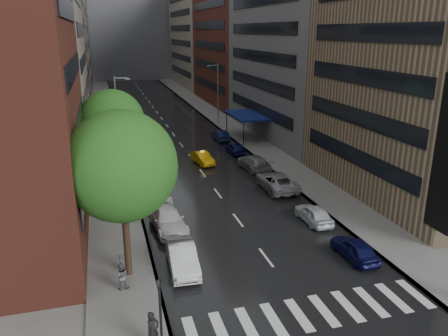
{
  "coord_description": "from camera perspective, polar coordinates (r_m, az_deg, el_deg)",
  "views": [
    {
      "loc": [
        -9.36,
        -19.25,
        13.92
      ],
      "look_at": [
        0.0,
        13.96,
        3.0
      ],
      "focal_mm": 35.0,
      "sensor_mm": 36.0,
      "label": 1
    }
  ],
  "objects": [
    {
      "name": "tree_mid",
      "position": [
        39.67,
        -14.41,
        5.83
      ],
      "size": [
        5.71,
        5.71,
        9.1
      ],
      "color": "#382619",
      "rests_on": "ground"
    },
    {
      "name": "taxi",
      "position": [
        47.52,
        -2.84,
        1.33
      ],
      "size": [
        2.09,
        4.18,
        1.31
      ],
      "primitive_type": "imported",
      "rotation": [
        0.0,
        0.0,
        0.18
      ],
      "color": "#FFB40D",
      "rests_on": "ground"
    },
    {
      "name": "parked_cars_left",
      "position": [
        35.62,
        -8.26,
        -4.31
      ],
      "size": [
        2.71,
        22.45,
        1.55
      ],
      "color": "silver",
      "rests_on": "ground"
    },
    {
      "name": "tree_far",
      "position": [
        50.11,
        -14.73,
        6.85
      ],
      "size": [
        4.68,
        4.68,
        7.46
      ],
      "color": "#382619",
      "rests_on": "ground"
    },
    {
      "name": "buildings_right",
      "position": [
        79.77,
        2.15,
        18.35
      ],
      "size": [
        8.05,
        109.1,
        36.0
      ],
      "color": "#937A5B",
      "rests_on": "ground"
    },
    {
      "name": "parked_cars_right",
      "position": [
        42.34,
        5.5,
        -0.67
      ],
      "size": [
        2.69,
        36.42,
        1.57
      ],
      "color": "#0D0E3D",
      "rests_on": "ground"
    },
    {
      "name": "road",
      "position": [
        71.25,
        -7.93,
        6.13
      ],
      "size": [
        14.0,
        140.0,
        0.01
      ],
      "primitive_type": "cube",
      "color": "black",
      "rests_on": "ground"
    },
    {
      "name": "street_lamp_left",
      "position": [
        50.1,
        -13.7,
        6.68
      ],
      "size": [
        1.74,
        0.22,
        9.0
      ],
      "color": "gray",
      "rests_on": "sidewalk_left"
    },
    {
      "name": "tree_near",
      "position": [
        24.51,
        -13.27,
        0.21
      ],
      "size": [
        6.24,
        6.24,
        9.94
      ],
      "color": "#382619",
      "rests_on": "ground"
    },
    {
      "name": "ground",
      "position": [
        25.53,
        8.87,
        -15.71
      ],
      "size": [
        220.0,
        220.0,
        0.0
      ],
      "primitive_type": "plane",
      "color": "gray",
      "rests_on": "ground"
    },
    {
      "name": "ped_black_umbrella",
      "position": [
        25.23,
        -13.34,
        -12.73
      ],
      "size": [
        0.96,
        0.98,
        2.09
      ],
      "color": "#57565B",
      "rests_on": "sidewalk_left"
    },
    {
      "name": "buildings_left",
      "position": [
        78.27,
        -20.94,
        17.99
      ],
      "size": [
        8.0,
        108.0,
        38.0
      ],
      "color": "maroon",
      "rests_on": "ground"
    },
    {
      "name": "ped_bag_walker",
      "position": [
        21.08,
        -9.25,
        -20.31
      ],
      "size": [
        0.81,
        0.77,
        1.87
      ],
      "color": "black",
      "rests_on": "sidewalk_left"
    },
    {
      "name": "traffic_light",
      "position": [
        20.43,
        -8.34,
        -17.56
      ],
      "size": [
        0.18,
        0.15,
        3.45
      ],
      "color": "black",
      "rests_on": "sidewalk_left"
    },
    {
      "name": "sidewalk_right",
      "position": [
        72.97,
        -0.88,
        6.62
      ],
      "size": [
        4.0,
        140.0,
        0.15
      ],
      "primitive_type": "cube",
      "color": "gray",
      "rests_on": "ground"
    },
    {
      "name": "crosswalk",
      "position": [
        24.13,
        11.37,
        -18.03
      ],
      "size": [
        13.15,
        2.8,
        0.01
      ],
      "color": "silver",
      "rests_on": "ground"
    },
    {
      "name": "awning",
      "position": [
        58.27,
        2.91,
        6.87
      ],
      "size": [
        4.0,
        8.0,
        3.12
      ],
      "color": "navy",
      "rests_on": "sidewalk_right"
    },
    {
      "name": "sidewalk_left",
      "position": [
        70.62,
        -15.21,
        5.64
      ],
      "size": [
        4.0,
        140.0,
        0.15
      ],
      "primitive_type": "cube",
      "color": "gray",
      "rests_on": "ground"
    },
    {
      "name": "building_far",
      "position": [
        137.58,
        -12.46,
        18.04
      ],
      "size": [
        40.0,
        14.0,
        32.0
      ],
      "primitive_type": "cube",
      "color": "slate",
      "rests_on": "ground"
    },
    {
      "name": "street_lamp_right",
      "position": [
        67.09,
        -0.86,
        9.82
      ],
      "size": [
        1.74,
        0.22,
        9.0
      ],
      "color": "gray",
      "rests_on": "sidewalk_right"
    }
  ]
}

